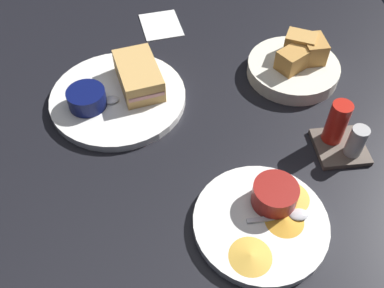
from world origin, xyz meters
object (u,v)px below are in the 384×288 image
bread_basket_rear (295,65)px  plate_sandwich_main (118,98)px  spoon_by_dark_ramekin (118,99)px  spoon_by_gravy_ramekin (290,216)px  ramekin_light_gravy (275,194)px  ramekin_dark_sauce (87,98)px  plate_chips_companion (260,223)px  condiment_caddy (342,135)px  sandwich_half_near (139,75)px

bread_basket_rear → plate_sandwich_main: bearing=-83.9°
spoon_by_dark_ramekin → spoon_by_gravy_ramekin: (29.33, 26.72, 0.00)cm
ramekin_light_gravy → ramekin_dark_sauce: bearing=-130.1°
ramekin_dark_sauce → plate_chips_companion: (28.86, 27.81, -2.67)cm
ramekin_light_gravy → spoon_by_gravy_ramekin: 4.05cm
bread_basket_rear → condiment_caddy: condiment_caddy is taller
sandwich_half_near → spoon_by_gravy_ramekin: bearing=33.7°
sandwich_half_near → spoon_by_dark_ramekin: 6.36cm
ramekin_light_gravy → spoon_by_gravy_ramekin: (3.11, 1.97, -1.70)cm
ramekin_light_gravy → spoon_by_gravy_ramekin: ramekin_light_gravy is taller
sandwich_half_near → ramekin_light_gravy: bearing=33.9°
plate_sandwich_main → bread_basket_rear: 37.28cm
spoon_by_gravy_ramekin → bread_basket_rear: bearing=163.6°
sandwich_half_near → ramekin_light_gravy: 36.57cm
ramekin_light_gravy → condiment_caddy: size_ratio=0.76×
ramekin_dark_sauce → sandwich_half_near: bearing=115.0°
ramekin_dark_sauce → condiment_caddy: bearing=72.2°
ramekin_dark_sauce → plate_chips_companion: size_ratio=0.35×
sandwich_half_near → bread_basket_rear: (-1.43, 32.59, -1.54)cm
ramekin_dark_sauce → bread_basket_rear: 43.15cm
sandwich_half_near → ramekin_light_gravy: sandwich_half_near is taller
spoon_by_dark_ramekin → bread_basket_rear: 37.39cm
ramekin_dark_sauce → spoon_by_dark_ramekin: size_ratio=0.74×
plate_sandwich_main → spoon_by_dark_ramekin: bearing=2.2°
spoon_by_gravy_ramekin → ramekin_dark_sauce: bearing=-131.6°
sandwich_half_near → ramekin_dark_sauce: size_ratio=1.95×
ramekin_light_gravy → condiment_caddy: 18.54cm
bread_basket_rear → ramekin_dark_sauce: bearing=-81.8°
spoon_by_dark_ramekin → ramekin_dark_sauce: bearing=-84.3°
condiment_caddy → sandwich_half_near: bearing=-118.7°
spoon_by_dark_ramekin → plate_chips_companion: bearing=36.9°
sandwich_half_near → condiment_caddy: condiment_caddy is taller
plate_sandwich_main → ramekin_dark_sauce: 6.62cm
spoon_by_dark_ramekin → ramekin_light_gravy: ramekin_light_gravy is taller
spoon_by_dark_ramekin → spoon_by_gravy_ramekin: size_ratio=1.01×
plate_chips_companion → ramekin_light_gravy: ramekin_light_gravy is taller
plate_sandwich_main → plate_chips_companion: (31.02, 22.14, 0.00)cm
spoon_by_dark_ramekin → plate_chips_companion: 36.81cm
plate_sandwich_main → condiment_caddy: (16.77, 39.69, 2.61)cm
bread_basket_rear → sandwich_half_near: bearing=-87.5°
spoon_by_gravy_ramekin → condiment_caddy: bearing=137.6°
plate_chips_companion → plate_sandwich_main: bearing=-144.5°
ramekin_light_gravy → spoon_by_gravy_ramekin: size_ratio=0.73×
ramekin_dark_sauce → condiment_caddy: 47.65cm
spoon_by_gravy_ramekin → condiment_caddy: size_ratio=1.04×
plate_chips_companion → spoon_by_gravy_ramekin: size_ratio=2.16×
ramekin_dark_sauce → spoon_by_gravy_ramekin: bearing=48.4°
spoon_by_dark_ramekin → bread_basket_rear: (-5.57, 36.97, 0.49)cm
plate_sandwich_main → condiment_caddy: condiment_caddy is taller
plate_sandwich_main → spoon_by_gravy_ramekin: 40.93cm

